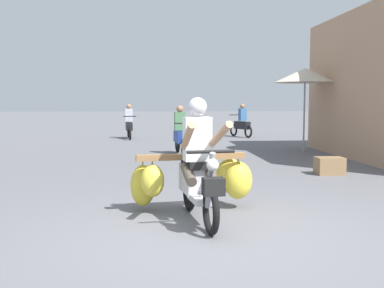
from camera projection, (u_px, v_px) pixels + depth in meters
ground_plane at (212, 238)px, 5.19m from camera, size 120.00×120.00×0.00m
motorbike_main_loaded at (199, 175)px, 6.21m from camera, size 1.76×1.92×1.58m
motorbike_distant_ahead_left at (129, 125)px, 18.57m from camera, size 0.50×1.62×1.40m
motorbike_distant_ahead_right at (180, 135)px, 13.11m from camera, size 0.50×1.62×1.40m
motorbike_distant_far_ahead at (242, 124)px, 19.35m from camera, size 0.78×1.52×1.40m
market_umbrella_near_shop at (305, 75)px, 13.63m from camera, size 1.83×1.83×2.49m
produce_crate at (330, 166)px, 9.61m from camera, size 0.56×0.40×0.36m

